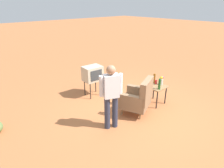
# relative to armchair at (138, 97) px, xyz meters

# --- Properties ---
(ground_plane) EXTENTS (60.00, 60.00, 0.00)m
(ground_plane) POSITION_rel_armchair_xyz_m (-0.09, -0.09, -0.50)
(ground_plane) COLOR #B76B3D
(armchair) EXTENTS (1.00, 1.01, 1.06)m
(armchair) POSITION_rel_armchair_xyz_m (0.00, 0.00, 0.00)
(armchair) COLOR #937047
(armchair) RESTS_ON ground
(side_table) EXTENTS (0.56, 0.56, 0.59)m
(side_table) POSITION_rel_armchair_xyz_m (-0.84, -0.02, 0.01)
(side_table) COLOR black
(side_table) RESTS_ON ground
(tv_on_stand) EXTENTS (0.63, 0.48, 1.03)m
(tv_on_stand) POSITION_rel_armchair_xyz_m (0.25, -1.76, 0.28)
(tv_on_stand) COLOR black
(tv_on_stand) RESTS_ON ground
(person_standing) EXTENTS (0.53, 0.34, 1.64)m
(person_standing) POSITION_rel_armchair_xyz_m (1.00, -0.01, 0.44)
(person_standing) COLOR #2D3347
(person_standing) RESTS_ON ground
(bottle_tall_amber) EXTENTS (0.07, 0.07, 0.30)m
(bottle_tall_amber) POSITION_rel_armchair_xyz_m (-0.99, -0.22, 0.24)
(bottle_tall_amber) COLOR brown
(bottle_tall_amber) RESTS_ON side_table
(soda_can_red) EXTENTS (0.07, 0.07, 0.12)m
(soda_can_red) POSITION_rel_armchair_xyz_m (-0.97, -0.13, 0.15)
(soda_can_red) COLOR red
(soda_can_red) RESTS_ON side_table
(soda_can_blue) EXTENTS (0.07, 0.07, 0.12)m
(soda_can_blue) POSITION_rel_armchair_xyz_m (-0.86, -0.22, 0.15)
(soda_can_blue) COLOR blue
(soda_can_blue) RESTS_ON side_table
(bottle_wine_green) EXTENTS (0.07, 0.07, 0.32)m
(bottle_wine_green) POSITION_rel_armchair_xyz_m (-0.71, 0.17, 0.25)
(bottle_wine_green) COLOR #1E5623
(bottle_wine_green) RESTS_ON side_table
(flower_vase) EXTENTS (0.15, 0.10, 0.27)m
(flower_vase) POSITION_rel_armchair_xyz_m (-1.05, 0.02, 0.24)
(flower_vase) COLOR silver
(flower_vase) RESTS_ON side_table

